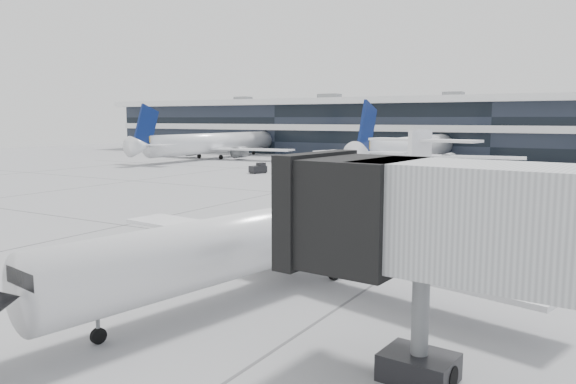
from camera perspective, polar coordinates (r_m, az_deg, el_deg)
The scene contains 7 objects.
ground at distance 33.58m, azimuth -4.58°, elevation -5.04°, with size 220.00×220.00×0.00m, color gray.
terminal at distance 110.36m, azimuth 21.02°, elevation 5.82°, with size 170.00×22.00×10.00m, color black.
bg_jet_left at distance 104.05m, azimuth -7.25°, elevation 3.43°, with size 32.00×40.00×9.60m, color white, non-canonical shape.
bg_jet_center at distance 86.35m, azimuth 12.49°, elevation 2.49°, with size 32.00×40.00×9.60m, color white, non-canonical shape.
regional_jet at distance 25.35m, azimuth 0.71°, elevation -3.94°, with size 22.82×28.45×6.59m.
traffic_cone at distance 37.95m, azimuth -1.71°, elevation -3.20°, with size 0.42×0.42×0.50m.
far_tug at distance 75.03m, azimuth -3.03°, elevation 2.40°, with size 2.04×2.51×1.39m.
Camera 1 is at (19.05, -26.68, 7.28)m, focal length 35.00 mm.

